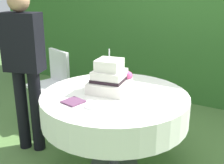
% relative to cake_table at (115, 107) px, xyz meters
% --- Properties ---
extents(ground_plane, '(20.00, 20.00, 0.00)m').
position_rel_cake_table_xyz_m(ground_plane, '(0.00, 0.00, -0.60)').
color(ground_plane, '#547A3D').
extents(foliage_hedge, '(6.80, 0.68, 2.83)m').
position_rel_cake_table_xyz_m(foliage_hedge, '(0.00, 2.21, 0.81)').
color(foliage_hedge, '#336628').
rests_on(foliage_hedge, ground_plane).
extents(cake_table, '(1.31, 1.31, 0.72)m').
position_rel_cake_table_xyz_m(cake_table, '(0.00, 0.00, 0.00)').
color(cake_table, '#4C4C51').
rests_on(cake_table, ground_plane).
extents(wedding_cake, '(0.38, 0.38, 0.39)m').
position_rel_cake_table_xyz_m(wedding_cake, '(-0.07, 0.04, 0.24)').
color(wedding_cake, white).
rests_on(wedding_cake, cake_table).
extents(serving_plate_near, '(0.12, 0.12, 0.01)m').
position_rel_cake_table_xyz_m(serving_plate_near, '(-0.02, -0.34, 0.13)').
color(serving_plate_near, white).
rests_on(serving_plate_near, cake_table).
extents(serving_plate_far, '(0.12, 0.12, 0.01)m').
position_rel_cake_table_xyz_m(serving_plate_far, '(0.29, 0.25, 0.13)').
color(serving_plate_far, white).
rests_on(serving_plate_far, cake_table).
extents(napkin_stack, '(0.18, 0.18, 0.01)m').
position_rel_cake_table_xyz_m(napkin_stack, '(-0.20, -0.34, 0.13)').
color(napkin_stack, '#603856').
rests_on(napkin_stack, cake_table).
extents(garden_chair, '(0.51, 0.51, 0.89)m').
position_rel_cake_table_xyz_m(garden_chair, '(-1.15, 0.47, -0.06)').
color(garden_chair, white).
rests_on(garden_chair, ground_plane).
extents(standing_person, '(0.40, 0.30, 1.60)m').
position_rel_cake_table_xyz_m(standing_person, '(-0.90, -0.17, 0.33)').
color(standing_person, black).
rests_on(standing_person, ground_plane).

